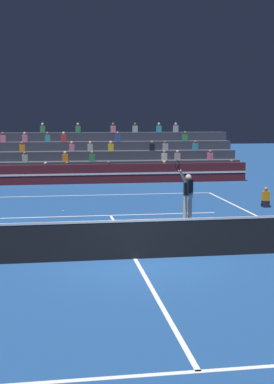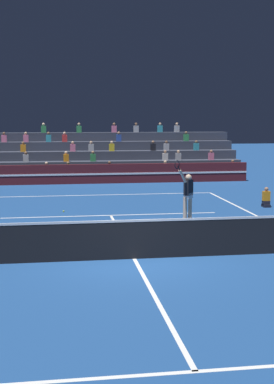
# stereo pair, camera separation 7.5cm
# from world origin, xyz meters

# --- Properties ---
(ground_plane) EXTENTS (120.00, 120.00, 0.00)m
(ground_plane) POSITION_xyz_m (0.00, 0.00, 0.00)
(ground_plane) COLOR navy
(court_lines) EXTENTS (11.10, 23.90, 0.01)m
(court_lines) POSITION_xyz_m (0.00, 0.00, 0.00)
(court_lines) COLOR white
(court_lines) RESTS_ON ground
(tennis_net) EXTENTS (12.00, 0.10, 1.10)m
(tennis_net) POSITION_xyz_m (0.00, 0.00, 0.54)
(tennis_net) COLOR #2D6B38
(tennis_net) RESTS_ON ground
(sponsor_banner_wall) EXTENTS (18.00, 0.26, 1.10)m
(sponsor_banner_wall) POSITION_xyz_m (0.00, 16.48, 0.55)
(sponsor_banner_wall) COLOR #51191E
(sponsor_banner_wall) RESTS_ON ground
(bleacher_stand) EXTENTS (18.62, 4.75, 3.38)m
(bleacher_stand) POSITION_xyz_m (-0.00, 20.28, 1.02)
(bleacher_stand) COLOR #383D4C
(bleacher_stand) RESTS_ON ground
(ball_kid_courtside) EXTENTS (0.30, 0.36, 0.84)m
(ball_kid_courtside) POSITION_xyz_m (6.63, 7.40, 0.33)
(ball_kid_courtside) COLOR black
(ball_kid_courtside) RESTS_ON ground
(tennis_player) EXTENTS (0.97, 0.97, 2.33)m
(tennis_player) POSITION_xyz_m (2.63, 4.82, 0.98)
(tennis_player) COLOR beige
(tennis_player) RESTS_ON ground
(tennis_ball) EXTENTS (0.07, 0.07, 0.07)m
(tennis_ball) POSITION_xyz_m (-1.78, 7.41, 0.03)
(tennis_ball) COLOR #C6DB33
(tennis_ball) RESTS_ON ground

